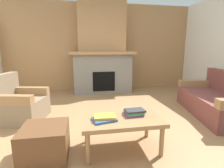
{
  "coord_description": "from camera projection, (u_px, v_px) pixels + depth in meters",
  "views": [
    {
      "loc": [
        -0.61,
        -2.57,
        1.26
      ],
      "look_at": [
        -0.03,
        0.71,
        0.6
      ],
      "focal_mm": 27.24,
      "sensor_mm": 36.0,
      "label": 1
    }
  ],
  "objects": [
    {
      "name": "couch",
      "position": [
        217.0,
        101.0,
        3.36
      ],
      "size": [
        1.2,
        1.94,
        0.85
      ],
      "color": "brown",
      "rests_on": "ground"
    },
    {
      "name": "fireplace",
      "position": [
        102.0,
        54.0,
        5.14
      ],
      "size": [
        1.9,
        0.82,
        2.7
      ],
      "color": "gray",
      "rests_on": "ground"
    },
    {
      "name": "wall_back_wood_panel",
      "position": [
        101.0,
        48.0,
        5.46
      ],
      "size": [
        6.0,
        0.12,
        2.7
      ],
      "primitive_type": "cube",
      "color": "#A87A4C",
      "rests_on": "ground"
    },
    {
      "name": "ground",
      "position": [
        121.0,
        128.0,
        2.83
      ],
      "size": [
        9.0,
        9.0,
        0.0
      ],
      "primitive_type": "plane",
      "color": "#9E754C"
    },
    {
      "name": "coffee_table",
      "position": [
        122.0,
        121.0,
        2.16
      ],
      "size": [
        1.0,
        0.6,
        0.43
      ],
      "color": "#997047",
      "rests_on": "ground"
    },
    {
      "name": "book_stack_near_edge",
      "position": [
        104.0,
        118.0,
        2.06
      ],
      "size": [
        0.32,
        0.26,
        0.06
      ],
      "color": "#335699",
      "rests_on": "coffee_table"
    },
    {
      "name": "book_stack_center",
      "position": [
        134.0,
        112.0,
        2.23
      ],
      "size": [
        0.27,
        0.23,
        0.08
      ],
      "color": "#7A3D84",
      "rests_on": "coffee_table"
    },
    {
      "name": "ottoman",
      "position": [
        45.0,
        142.0,
        2.0
      ],
      "size": [
        0.52,
        0.52,
        0.4
      ],
      "primitive_type": "cube",
      "color": "brown",
      "rests_on": "ground"
    },
    {
      "name": "armchair",
      "position": [
        19.0,
        104.0,
        3.1
      ],
      "size": [
        0.91,
        0.91,
        0.85
      ],
      "color": "#847056",
      "rests_on": "ground"
    }
  ]
}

